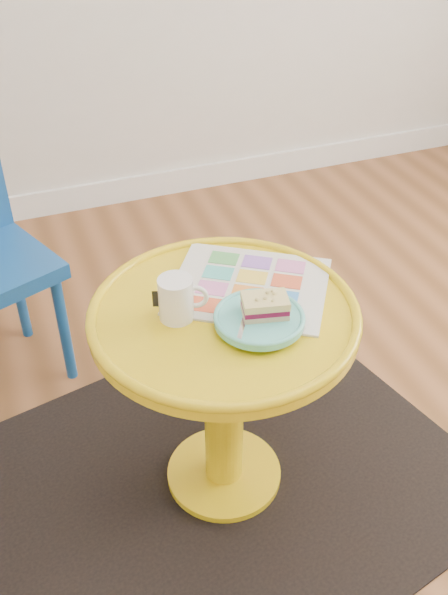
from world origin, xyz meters
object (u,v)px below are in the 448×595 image
object	(u,v)px
mug	(177,298)
plate	(259,319)
newspaper	(250,286)
side_table	(224,365)

from	to	relation	value
mug	plate	distance (m)	0.19
newspaper	side_table	bearing A→B (deg)	-110.34
mug	plate	world-z (taller)	mug
side_table	plate	world-z (taller)	plate
newspaper	mug	world-z (taller)	mug
mug	newspaper	bearing A→B (deg)	34.18
side_table	newspaper	distance (m)	0.21
newspaper	mug	distance (m)	0.21
plate	newspaper	bearing A→B (deg)	75.31
mug	side_table	bearing A→B (deg)	10.47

